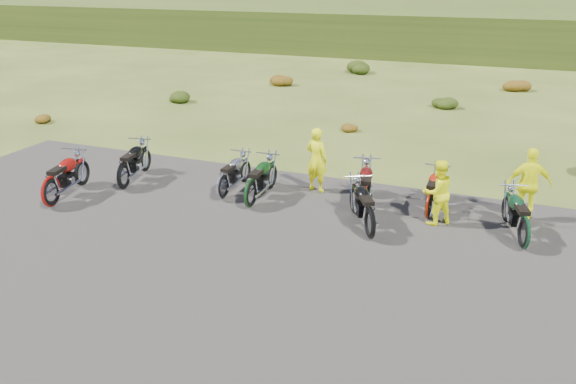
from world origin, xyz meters
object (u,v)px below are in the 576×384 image
at_px(motorcycle_7, 521,249).
at_px(person_middle, 317,161).
at_px(motorcycle_3, 224,199).
at_px(motorcycle_0, 125,189).

distance_m(motorcycle_7, person_middle, 5.61).
relative_size(motorcycle_3, person_middle, 1.11).
xyz_separation_m(motorcycle_0, person_middle, (4.99, 1.82, 0.89)).
xyz_separation_m(motorcycle_0, motorcycle_7, (10.28, 0.19, 0.00)).
distance_m(motorcycle_0, motorcycle_3, 2.91).
xyz_separation_m(motorcycle_0, motorcycle_3, (2.89, 0.35, 0.00)).
bearing_deg(motorcycle_0, motorcycle_3, -94.41).
bearing_deg(motorcycle_7, motorcycle_0, 75.00).
xyz_separation_m(motorcycle_3, motorcycle_7, (7.39, -0.16, 0.00)).
bearing_deg(motorcycle_0, person_middle, -81.33).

